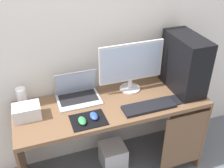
% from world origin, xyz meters
% --- Properties ---
extents(ground_plane, '(8.00, 8.00, 0.00)m').
position_xyz_m(ground_plane, '(0.00, 0.00, 0.00)').
color(ground_plane, slate).
extents(wall_back, '(4.00, 0.05, 2.60)m').
position_xyz_m(wall_back, '(0.00, 0.32, 1.30)').
color(wall_back, silver).
rests_on(wall_back, ground_plane).
extents(desk, '(1.55, 0.55, 0.75)m').
position_xyz_m(desk, '(0.02, -0.01, 0.60)').
color(desk, brown).
rests_on(desk, ground_plane).
extents(pc_tower, '(0.21, 0.45, 0.48)m').
position_xyz_m(pc_tower, '(0.65, 0.02, 0.98)').
color(pc_tower, black).
rests_on(pc_tower, desk).
extents(monitor, '(0.55, 0.18, 0.43)m').
position_xyz_m(monitor, '(0.22, 0.14, 0.98)').
color(monitor, silver).
rests_on(monitor, desk).
extents(laptop, '(0.35, 0.25, 0.24)m').
position_xyz_m(laptop, '(-0.24, 0.16, 0.79)').
color(laptop, '#B7BCC6').
rests_on(laptop, desk).
extents(speaker, '(0.07, 0.07, 0.16)m').
position_xyz_m(speaker, '(-0.68, 0.19, 0.83)').
color(speaker, white).
rests_on(speaker, desk).
extents(projector, '(0.20, 0.14, 0.11)m').
position_xyz_m(projector, '(-0.66, 0.03, 0.80)').
color(projector, silver).
rests_on(projector, desk).
extents(keyboard, '(0.42, 0.14, 0.02)m').
position_xyz_m(keyboard, '(0.25, -0.16, 0.76)').
color(keyboard, black).
rests_on(keyboard, desk).
extents(mousepad, '(0.26, 0.20, 0.00)m').
position_xyz_m(mousepad, '(-0.24, -0.15, 0.75)').
color(mousepad, black).
rests_on(mousepad, desk).
extents(mouse_left, '(0.06, 0.10, 0.03)m').
position_xyz_m(mouse_left, '(-0.19, -0.14, 0.77)').
color(mouse_left, '#2D51B2').
rests_on(mouse_left, mousepad).
extents(mouse_right, '(0.06, 0.10, 0.03)m').
position_xyz_m(mouse_right, '(-0.29, -0.16, 0.77)').
color(mouse_right, '#338C4C').
rests_on(mouse_right, mousepad).
extents(cell_phone, '(0.07, 0.13, 0.01)m').
position_xyz_m(cell_phone, '(0.49, -0.14, 0.75)').
color(cell_phone, black).
rests_on(cell_phone, desk).
extents(subwoofer, '(0.23, 0.23, 0.23)m').
position_xyz_m(subwoofer, '(0.02, 0.03, 0.11)').
color(subwoofer, silver).
rests_on(subwoofer, ground_plane).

